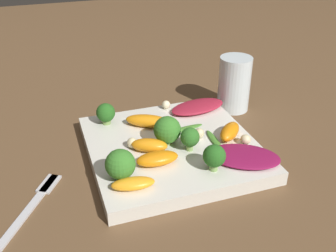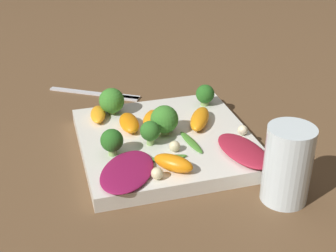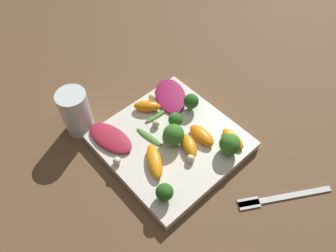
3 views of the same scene
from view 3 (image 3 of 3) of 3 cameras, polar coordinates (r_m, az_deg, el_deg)
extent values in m
plane|color=brown|center=(0.70, 0.50, -3.35)|extent=(2.40, 2.40, 0.00)
cube|color=silver|center=(0.69, 0.51, -2.85)|extent=(0.26, 0.26, 0.02)
cylinder|color=silver|center=(0.71, -15.73, 2.33)|extent=(0.06, 0.06, 0.11)
cube|color=silver|center=(0.68, 19.75, -11.46)|extent=(0.16, 0.11, 0.01)
cube|color=silver|center=(0.65, 13.93, -12.90)|extent=(0.05, 0.04, 0.01)
ellipsoid|color=maroon|center=(0.69, -10.00, -2.05)|extent=(0.07, 0.12, 0.01)
ellipsoid|color=maroon|center=(0.75, 0.46, 5.29)|extent=(0.11, 0.13, 0.01)
ellipsoid|color=orange|center=(0.64, -2.38, -6.11)|extent=(0.06, 0.08, 0.02)
ellipsoid|color=orange|center=(0.72, -3.64, 3.45)|extent=(0.06, 0.06, 0.02)
ellipsoid|color=orange|center=(0.69, 11.27, -2.13)|extent=(0.03, 0.06, 0.01)
ellipsoid|color=orange|center=(0.68, 5.91, -1.61)|extent=(0.03, 0.06, 0.02)
ellipsoid|color=orange|center=(0.66, 3.71, -3.43)|extent=(0.05, 0.06, 0.02)
cylinder|color=#7A9E51|center=(0.61, -0.60, -12.06)|extent=(0.01, 0.01, 0.01)
sphere|color=#26601E|center=(0.60, -0.62, -11.45)|extent=(0.03, 0.03, 0.03)
cylinder|color=#84AD5B|center=(0.73, 3.99, 3.47)|extent=(0.01, 0.01, 0.01)
sphere|color=#26601E|center=(0.72, 4.07, 4.33)|extent=(0.03, 0.03, 0.03)
cylinder|color=#84AD5B|center=(0.67, 0.72, -2.61)|extent=(0.01, 0.01, 0.01)
sphere|color=#387A28|center=(0.66, 0.73, -1.69)|extent=(0.04, 0.04, 0.04)
cylinder|color=#84AD5B|center=(0.67, 10.49, -3.96)|extent=(0.01, 0.01, 0.01)
sphere|color=#387A28|center=(0.66, 10.72, -3.11)|extent=(0.04, 0.04, 0.04)
cylinder|color=#84AD5B|center=(0.69, 1.27, 0.32)|extent=(0.01, 0.01, 0.01)
sphere|color=#2D6B23|center=(0.68, 1.29, 1.12)|extent=(0.03, 0.03, 0.03)
ellipsoid|color=#47842D|center=(0.68, -3.26, -1.95)|extent=(0.02, 0.07, 0.00)
ellipsoid|color=#47842D|center=(0.72, -2.02, 1.82)|extent=(0.06, 0.01, 0.00)
sphere|color=beige|center=(0.74, -2.77, 5.03)|extent=(0.02, 0.02, 0.02)
sphere|color=beige|center=(0.65, -8.87, -6.01)|extent=(0.02, 0.02, 0.02)
sphere|color=beige|center=(0.70, -1.91, 0.61)|extent=(0.02, 0.02, 0.02)
sphere|color=beige|center=(0.65, 3.96, -5.67)|extent=(0.02, 0.02, 0.02)
camera|label=1|loc=(0.81, 43.14, 24.93)|focal=42.00mm
camera|label=2|loc=(1.01, -20.77, 39.36)|focal=50.00mm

